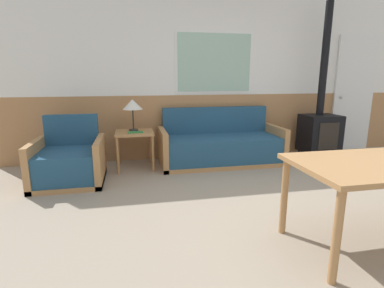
{
  "coord_description": "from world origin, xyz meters",
  "views": [
    {
      "loc": [
        -1.52,
        -2.36,
        1.39
      ],
      "look_at": [
        -0.81,
        1.14,
        0.57
      ],
      "focal_mm": 28.0,
      "sensor_mm": 36.0,
      "label": 1
    }
  ],
  "objects_px": {
    "couch": "(221,147)",
    "table_lamp": "(133,105)",
    "side_table": "(135,137)",
    "wood_stove": "(320,125)",
    "armchair": "(69,163)"
  },
  "relations": [
    {
      "from": "table_lamp",
      "to": "armchair",
      "type": "bearing_deg",
      "value": -146.32
    },
    {
      "from": "side_table",
      "to": "couch",
      "type": "bearing_deg",
      "value": -1.0
    },
    {
      "from": "couch",
      "to": "table_lamp",
      "type": "bearing_deg",
      "value": 174.87
    },
    {
      "from": "couch",
      "to": "wood_stove",
      "type": "height_order",
      "value": "wood_stove"
    },
    {
      "from": "couch",
      "to": "side_table",
      "type": "distance_m",
      "value": 1.37
    },
    {
      "from": "couch",
      "to": "side_table",
      "type": "xyz_separation_m",
      "value": [
        -1.36,
        0.02,
        0.21
      ]
    },
    {
      "from": "side_table",
      "to": "table_lamp",
      "type": "bearing_deg",
      "value": 95.54
    },
    {
      "from": "couch",
      "to": "wood_stove",
      "type": "xyz_separation_m",
      "value": [
        1.77,
        0.01,
        0.3
      ]
    },
    {
      "from": "table_lamp",
      "to": "couch",
      "type": "bearing_deg",
      "value": -5.13
    },
    {
      "from": "table_lamp",
      "to": "wood_stove",
      "type": "distance_m",
      "value": 3.16
    },
    {
      "from": "table_lamp",
      "to": "side_table",
      "type": "bearing_deg",
      "value": -84.46
    },
    {
      "from": "armchair",
      "to": "wood_stove",
      "type": "height_order",
      "value": "wood_stove"
    },
    {
      "from": "couch",
      "to": "armchair",
      "type": "bearing_deg",
      "value": -168.57
    },
    {
      "from": "side_table",
      "to": "wood_stove",
      "type": "distance_m",
      "value": 3.13
    },
    {
      "from": "wood_stove",
      "to": "side_table",
      "type": "bearing_deg",
      "value": 179.79
    }
  ]
}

